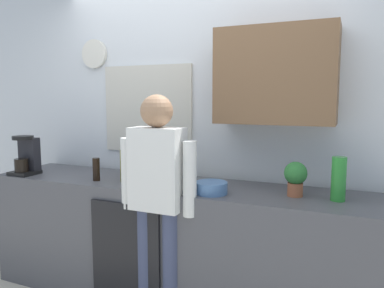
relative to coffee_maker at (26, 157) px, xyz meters
The scene contains 13 objects.
kitchen_counter 1.48m from the coffee_maker, ahead, with size 3.12×0.64×0.93m, color #4C4C51.
dishwasher_panel 1.28m from the coffee_maker, ahead, with size 0.56×0.02×0.84m, color black.
back_wall_assembly 1.55m from the coffee_maker, 22.08° to the left, with size 4.72×0.42×2.60m.
coffee_maker is the anchor object (origin of this frame).
bottle_dark_sauce 0.71m from the coffee_maker, ahead, with size 0.06×0.06×0.18m, color black.
bottle_olive_oil 0.93m from the coffee_maker, ahead, with size 0.06×0.06×0.25m, color olive.
bottle_clear_soda 2.48m from the coffee_maker, ahead, with size 0.09×0.09×0.28m, color #2D8C33.
cup_yellow_cup 1.24m from the coffee_maker, 17.01° to the left, with size 0.07×0.07×0.09m, color yellow.
mixing_bowl 1.68m from the coffee_maker, ahead, with size 0.22×0.22×0.08m, color #4C72A5.
potted_plant 2.22m from the coffee_maker, ahead, with size 0.15×0.15×0.23m.
dish_soap 1.35m from the coffee_maker, ahead, with size 0.06×0.06×0.18m.
storage_canister 0.93m from the coffee_maker, 16.08° to the left, with size 0.14×0.14×0.17m, color silver.
person_at_sink 1.35m from the coffee_maker, ahead, with size 0.57×0.22×1.60m.
Camera 1 is at (1.20, -2.17, 1.57)m, focal length 34.70 mm.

